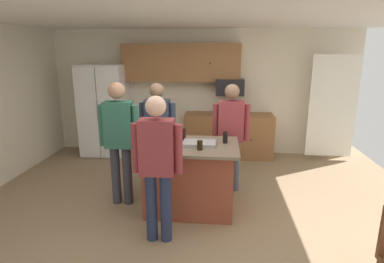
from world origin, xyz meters
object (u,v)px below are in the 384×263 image
object	(u,v)px
person_host_foreground	(157,160)
glass_stout_tall	(225,137)
mug_ceramic_white	(153,140)
glass_dark_ale	(200,145)
glass_pilsner	(183,134)
person_guest_by_door	(231,131)
refrigerator	(105,110)
microwave_over_range	(230,87)
kitchen_island	(190,177)
tumbler_amber	(178,137)
serving_tray	(199,143)
person_elder_center	(158,129)
person_guest_right	(119,135)

from	to	relation	value
person_host_foreground	glass_stout_tall	size ratio (longest dim) A/B	10.69
mug_ceramic_white	glass_dark_ale	bearing A→B (deg)	-16.80
glass_pilsner	glass_dark_ale	xyz separation A→B (m)	(0.27, -0.43, -0.02)
glass_stout_tall	mug_ceramic_white	xyz separation A→B (m)	(-0.97, -0.14, -0.03)
person_guest_by_door	glass_pilsner	size ratio (longest dim) A/B	10.40
mug_ceramic_white	glass_pilsner	bearing A→B (deg)	31.91
refrigerator	microwave_over_range	size ratio (longest dim) A/B	3.38
glass_pilsner	glass_dark_ale	distance (m)	0.51
glass_pilsner	mug_ceramic_white	world-z (taller)	glass_pilsner
kitchen_island	mug_ceramic_white	distance (m)	0.72
person_guest_by_door	glass_dark_ale	xyz separation A→B (m)	(-0.42, -0.89, 0.03)
refrigerator	glass_dark_ale	distance (m)	3.30
glass_stout_tall	tumbler_amber	xyz separation A→B (m)	(-0.65, -0.02, 0.00)
mug_ceramic_white	tumbler_amber	size ratio (longest dim) A/B	0.79
person_guest_by_door	serving_tray	xyz separation A→B (m)	(-0.44, -0.68, -0.01)
person_elder_center	serving_tray	size ratio (longest dim) A/B	3.86
person_guest_right	tumbler_amber	distance (m)	0.82
person_host_foreground	tumbler_amber	world-z (taller)	person_host_foreground
person_guest_by_door	glass_pilsner	bearing A→B (deg)	-15.98
glass_pilsner	serving_tray	bearing A→B (deg)	-40.74
glass_dark_ale	tumbler_amber	xyz separation A→B (m)	(-0.32, 0.31, 0.02)
refrigerator	microwave_over_range	xyz separation A→B (m)	(2.60, 0.12, 0.50)
person_elder_center	person_guest_by_door	size ratio (longest dim) A/B	1.00
tumbler_amber	kitchen_island	bearing A→B (deg)	-28.38
kitchen_island	refrigerator	bearing A→B (deg)	131.87
refrigerator	person_guest_by_door	size ratio (longest dim) A/B	1.12
refrigerator	kitchen_island	size ratio (longest dim) A/B	1.45
refrigerator	person_elder_center	distance (m)	2.15
person_guest_right	microwave_over_range	bearing A→B (deg)	60.16
person_guest_by_door	tumbler_amber	distance (m)	0.94
person_guest_by_door	glass_dark_ale	bearing A→B (deg)	14.79
person_guest_by_door	mug_ceramic_white	size ratio (longest dim) A/B	13.37
microwave_over_range	tumbler_amber	distance (m)	2.44
refrigerator	person_elder_center	size ratio (longest dim) A/B	1.12
mug_ceramic_white	person_guest_right	bearing A→B (deg)	168.88
person_guest_by_door	glass_pilsner	xyz separation A→B (m)	(-0.68, -0.46, 0.05)
glass_stout_tall	serving_tray	xyz separation A→B (m)	(-0.35, -0.11, -0.06)
kitchen_island	person_guest_right	bearing A→B (deg)	175.54
glass_dark_ale	serving_tray	distance (m)	0.22
glass_pilsner	serving_tray	world-z (taller)	glass_pilsner
person_host_foreground	serving_tray	xyz separation A→B (m)	(0.41, 0.79, -0.03)
refrigerator	mug_ceramic_white	distance (m)	2.75
kitchen_island	serving_tray	bearing A→B (deg)	1.22
mug_ceramic_white	microwave_over_range	bearing A→B (deg)	66.03
kitchen_island	person_elder_center	bearing A→B (deg)	130.43
refrigerator	person_guest_by_door	distance (m)	3.04
serving_tray	glass_dark_ale	bearing A→B (deg)	-84.57
refrigerator	glass_stout_tall	distance (m)	3.29
serving_tray	person_guest_right	bearing A→B (deg)	176.18
person_elder_center	glass_pilsner	bearing A→B (deg)	4.36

